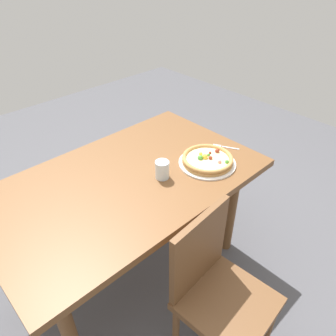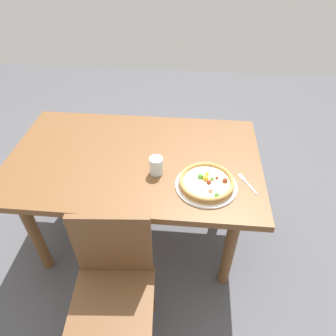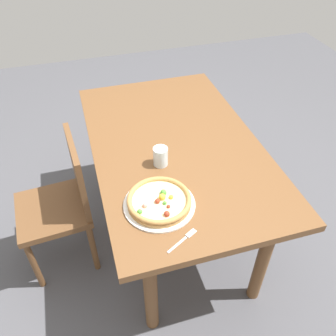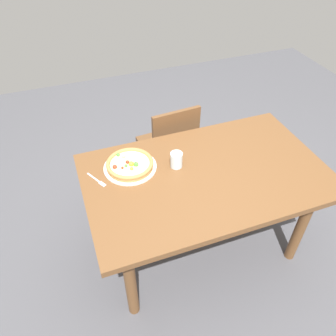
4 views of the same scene
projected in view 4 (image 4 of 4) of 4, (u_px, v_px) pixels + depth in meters
name	position (u px, v px, depth m)	size (l,w,h in m)	color
ground_plane	(199.00, 246.00, 2.56)	(6.00, 6.00, 0.00)	#4C4C51
dining_table	(205.00, 184.00, 2.11)	(1.50, 0.92, 0.76)	brown
chair_near	(170.00, 146.00, 2.71)	(0.43, 0.43, 0.87)	brown
plate	(130.00, 167.00, 2.08)	(0.33, 0.33, 0.01)	white
pizza	(130.00, 164.00, 2.07)	(0.30, 0.30, 0.05)	#B78447
fork	(98.00, 181.00, 2.00)	(0.09, 0.15, 0.00)	silver
drinking_glass	(176.00, 160.00, 2.06)	(0.08, 0.08, 0.10)	silver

